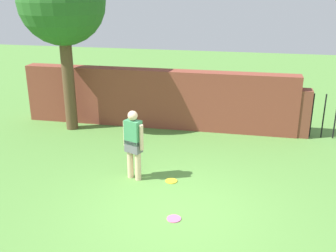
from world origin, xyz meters
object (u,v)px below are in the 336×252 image
(tree, at_px, (62,3))
(person, at_px, (133,142))
(frisbee_pink, at_px, (174,219))
(frisbee_yellow, at_px, (171,181))

(tree, bearing_deg, person, -45.31)
(tree, height_order, frisbee_pink, tree)
(tree, distance_m, frisbee_pink, 6.98)
(frisbee_pink, bearing_deg, tree, 132.91)
(frisbee_pink, height_order, frisbee_yellow, same)
(tree, bearing_deg, frisbee_pink, -47.09)
(person, xyz_separation_m, frisbee_yellow, (0.86, 0.02, -0.89))
(tree, distance_m, frisbee_yellow, 5.93)
(tree, height_order, person, tree)
(tree, distance_m, person, 4.90)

